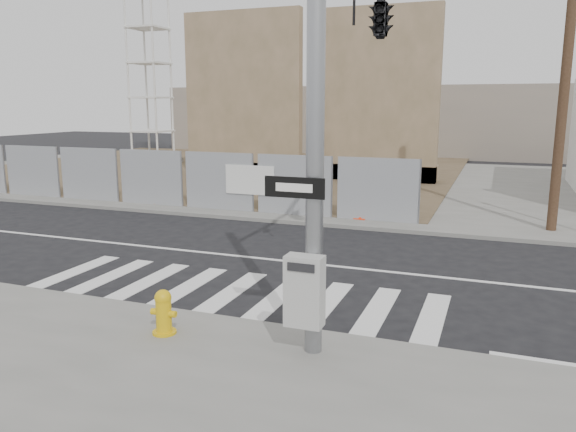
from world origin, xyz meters
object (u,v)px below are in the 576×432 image
(traffic_cone_b, at_px, (47,186))
(traffic_cone_d, at_px, (361,208))
(traffic_cone_c, at_px, (153,193))
(signal_pole, at_px, (363,47))
(crane_tower, at_px, (147,12))
(fire_hydrant, at_px, (164,312))

(traffic_cone_b, height_order, traffic_cone_d, traffic_cone_b)
(traffic_cone_c, relative_size, traffic_cone_d, 1.06)
(signal_pole, bearing_deg, traffic_cone_c, 142.91)
(traffic_cone_b, bearing_deg, traffic_cone_c, -0.99)
(signal_pole, distance_m, crane_tower, 26.21)
(traffic_cone_b, bearing_deg, signal_pole, -26.51)
(crane_tower, distance_m, fire_hydrant, 28.01)
(traffic_cone_b, bearing_deg, traffic_cone_d, -0.65)
(fire_hydrant, bearing_deg, crane_tower, 119.07)
(crane_tower, height_order, traffic_cone_d, crane_tower)
(crane_tower, height_order, traffic_cone_c, crane_tower)
(fire_hydrant, bearing_deg, traffic_cone_b, 134.59)
(traffic_cone_c, distance_m, traffic_cone_d, 7.95)
(traffic_cone_d, bearing_deg, crane_tower, 143.21)
(crane_tower, height_order, fire_hydrant, crane_tower)
(signal_pole, xyz_separation_m, fire_hydrant, (-2.46, -3.00, -4.30))
(traffic_cone_b, bearing_deg, crane_tower, 103.49)
(crane_tower, relative_size, traffic_cone_b, 22.95)
(fire_hydrant, xyz_separation_m, traffic_cone_c, (-7.11, 10.23, 0.02))
(signal_pole, relative_size, fire_hydrant, 9.48)
(crane_tower, distance_m, traffic_cone_c, 16.58)
(signal_pole, relative_size, crane_tower, 0.39)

